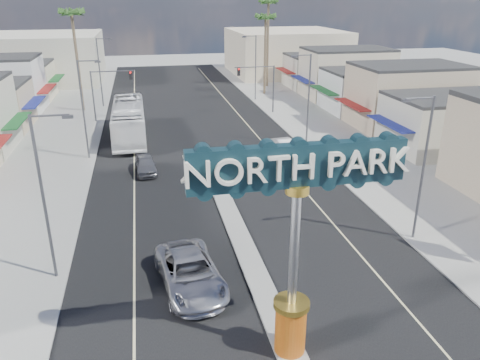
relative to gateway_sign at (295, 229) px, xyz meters
name	(u,v)px	position (x,y,z in m)	size (l,w,h in m)	color
ground	(203,152)	(0.00, 28.02, -5.93)	(160.00, 160.00, 0.00)	gray
road	(203,152)	(0.00, 28.02, -5.92)	(20.00, 120.00, 0.01)	black
median_island	(235,225)	(0.00, 12.02, -5.85)	(1.30, 30.00, 0.16)	gray
sidewalk_left	(51,161)	(-14.00, 28.02, -5.87)	(8.00, 120.00, 0.12)	gray
sidewalk_right	(337,142)	(14.00, 28.02, -5.87)	(8.00, 120.00, 0.12)	gray
storefront_row_right	(372,87)	(24.00, 41.02, -2.93)	(12.00, 42.00, 6.00)	#B7B29E
backdrop_far_left	(41,58)	(-22.00, 73.02, -1.93)	(20.00, 20.00, 8.00)	#B7B29E
backdrop_far_right	(285,52)	(22.00, 73.02, -1.93)	(20.00, 20.00, 8.00)	beige
gateway_sign	(295,229)	(0.00, 0.00, 0.00)	(8.20, 1.50, 9.15)	#D44910
traffic_signal_left	(108,86)	(-9.18, 42.02, -1.65)	(5.09, 0.45, 6.00)	#47474C
traffic_signal_right	(260,80)	(9.18, 42.02, -1.65)	(5.09, 0.45, 6.00)	#47474C
streetlight_l_near	(46,191)	(-10.43, 8.02, -0.86)	(2.03, 0.22, 9.00)	#47474C
streetlight_l_mid	(84,105)	(-10.43, 28.02, -0.86)	(2.03, 0.22, 9.00)	#47474C
streetlight_l_far	(101,69)	(-10.43, 50.02, -0.86)	(2.03, 0.22, 9.00)	#47474C
streetlight_r_near	(422,162)	(10.43, 8.02, -0.86)	(2.03, 0.22, 9.00)	#47474C
streetlight_r_mid	(307,95)	(10.43, 28.02, -0.86)	(2.03, 0.22, 9.00)	#47474C
streetlight_r_far	(254,64)	(10.43, 50.02, -0.86)	(2.03, 0.22, 9.00)	#47474C
palm_left_far	(72,18)	(-13.00, 48.02, 5.57)	(2.60, 2.60, 13.10)	brown
palm_right_mid	(266,21)	(13.00, 54.02, 4.67)	(2.60, 2.60, 12.10)	brown
palm_right_far	(268,7)	(15.00, 60.02, 6.46)	(2.60, 2.60, 14.10)	brown
suv_left	(190,272)	(-3.60, 5.68, -5.05)	(2.90, 6.28, 1.75)	#B4B4B9
car_parked_left	(146,165)	(-5.50, 23.31, -5.20)	(1.71, 4.26, 1.45)	slate
car_parked_right	(285,147)	(7.63, 25.71, -5.23)	(1.47, 4.22, 1.39)	white
city_bus	(129,120)	(-6.92, 34.32, -4.04)	(3.17, 13.56, 3.78)	white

